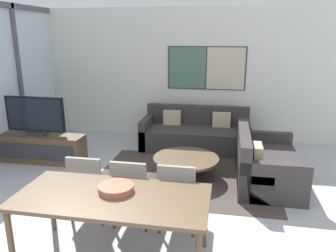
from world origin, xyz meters
The scene contains 12 objects.
wall_back centered at (0.02, 5.33, 1.41)m, with size 7.26×0.09×2.80m.
area_rug centered at (0.29, 3.13, 0.00)m, with size 2.86×2.10×0.01m.
tv_console centered at (-2.43, 3.35, 0.25)m, with size 1.70×0.42×0.51m.
television centered at (-2.43, 3.35, 0.85)m, with size 1.10×0.20×0.69m.
sofa_main centered at (0.29, 4.65, 0.27)m, with size 2.13×0.93×0.81m.
sofa_side centered at (1.49, 3.21, 0.27)m, with size 0.93×1.61×0.81m.
coffee_table centered at (0.29, 3.13, 0.26)m, with size 1.05×1.05×0.34m.
dining_table centered at (-0.17, 1.01, 0.66)m, with size 1.90×0.87×0.73m.
dining_chair_left centered at (-0.72, 1.70, 0.48)m, with size 0.46×0.46×0.86m.
dining_chair_centre centered at (-0.17, 1.66, 0.48)m, with size 0.46×0.46×0.86m.
dining_chair_right centered at (0.38, 1.66, 0.48)m, with size 0.46×0.46×0.86m.
fruit_bowl centered at (-0.16, 1.10, 0.76)m, with size 0.36×0.36×0.07m.
Camera 1 is at (0.90, -1.74, 2.25)m, focal length 35.00 mm.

